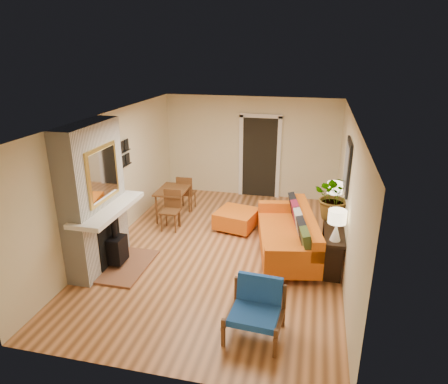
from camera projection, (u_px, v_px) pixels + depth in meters
The scene contains 10 objects.
room_shell at pixel (271, 157), 9.68m from camera, with size 6.50×6.50×6.50m.
fireplace at pixel (96, 201), 6.91m from camera, with size 1.09×1.68×2.60m.
sofa at pixel (291, 235), 7.59m from camera, with size 1.39×2.42×0.90m.
ottoman at pixel (236, 218), 8.69m from camera, with size 0.96×0.96×0.41m.
blue_chair at pixel (257, 305), 5.48m from camera, with size 0.79×0.78×0.78m.
dining_table at pixel (176, 195), 9.11m from camera, with size 0.68×1.60×0.86m.
console_table at pixel (333, 230), 7.36m from camera, with size 0.34×1.85×0.72m.
lamp_near at pixel (337, 222), 6.53m from camera, with size 0.30×0.30×0.54m.
lamp_far at pixel (334, 192), 7.86m from camera, with size 0.30×0.30×0.54m.
houseplant at pixel (335, 196), 7.35m from camera, with size 0.79×0.69×0.88m, color #1E5919.
Camera 1 is at (1.62, -6.76, 3.77)m, focal length 32.00 mm.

